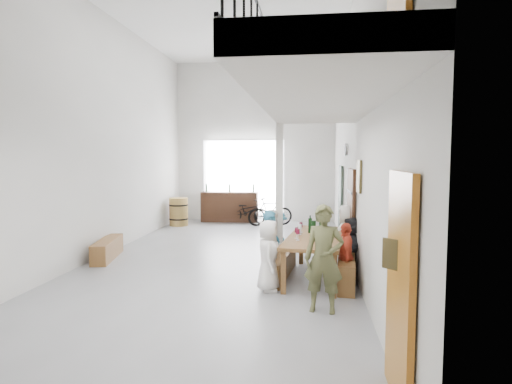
# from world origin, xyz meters

# --- Properties ---
(floor) EXTENTS (12.00, 12.00, 0.00)m
(floor) POSITION_xyz_m (0.00, 0.00, 0.00)
(floor) COLOR slate
(floor) RESTS_ON ground
(room_walls) EXTENTS (12.00, 12.00, 12.00)m
(room_walls) POSITION_xyz_m (0.00, 0.00, 3.55)
(room_walls) COLOR silver
(room_walls) RESTS_ON ground
(gateway_portal) EXTENTS (2.80, 0.08, 2.80)m
(gateway_portal) POSITION_xyz_m (-0.40, 5.94, 1.40)
(gateway_portal) COLOR white
(gateway_portal) RESTS_ON ground
(right_wall_decor) EXTENTS (0.07, 8.28, 5.07)m
(right_wall_decor) POSITION_xyz_m (2.70, -1.87, 1.74)
(right_wall_decor) COLOR #A26015
(right_wall_decor) RESTS_ON ground
(balcony) EXTENTS (1.52, 5.62, 4.00)m
(balcony) POSITION_xyz_m (1.98, -3.13, 2.96)
(balcony) COLOR silver
(balcony) RESTS_ON ground
(tasting_table) EXTENTS (1.25, 2.46, 0.79)m
(tasting_table) POSITION_xyz_m (2.01, -1.02, 0.71)
(tasting_table) COLOR brown
(tasting_table) RESTS_ON ground
(bench_inner) EXTENTS (0.50, 1.84, 0.42)m
(bench_inner) POSITION_xyz_m (1.37, -0.92, 0.21)
(bench_inner) COLOR brown
(bench_inner) RESTS_ON ground
(bench_wall) EXTENTS (0.47, 2.18, 0.50)m
(bench_wall) POSITION_xyz_m (2.57, -1.00, 0.25)
(bench_wall) COLOR brown
(bench_wall) RESTS_ON ground
(tableware) EXTENTS (0.59, 1.28, 0.35)m
(tableware) POSITION_xyz_m (1.95, -1.03, 0.93)
(tableware) COLOR black
(tableware) RESTS_ON tasting_table
(side_bench) EXTENTS (0.63, 1.55, 0.43)m
(side_bench) POSITION_xyz_m (-2.50, -0.03, 0.21)
(side_bench) COLOR brown
(side_bench) RESTS_ON ground
(oak_barrel) EXTENTS (0.61, 0.61, 0.90)m
(oak_barrel) POSITION_xyz_m (-2.32, 4.57, 0.45)
(oak_barrel) COLOR olive
(oak_barrel) RESTS_ON ground
(serving_counter) EXTENTS (1.95, 0.59, 1.02)m
(serving_counter) POSITION_xyz_m (-0.83, 5.65, 0.51)
(serving_counter) COLOR #351C11
(serving_counter) RESTS_ON ground
(counter_bottles) EXTENTS (1.70, 0.13, 0.28)m
(counter_bottles) POSITION_xyz_m (-0.83, 5.67, 1.16)
(counter_bottles) COLOR black
(counter_bottles) RESTS_ON serving_counter
(guest_left_a) EXTENTS (0.43, 0.61, 1.19)m
(guest_left_a) POSITION_xyz_m (1.22, -1.85, 0.59)
(guest_left_a) COLOR white
(guest_left_a) RESTS_ON ground
(guest_left_b) EXTENTS (0.35, 0.49, 1.27)m
(guest_left_b) POSITION_xyz_m (1.22, -1.26, 0.63)
(guest_left_b) COLOR #245F79
(guest_left_b) RESTS_ON ground
(guest_left_c) EXTENTS (0.66, 0.73, 1.22)m
(guest_left_c) POSITION_xyz_m (1.20, -0.66, 0.61)
(guest_left_c) COLOR white
(guest_left_c) RESTS_ON ground
(guest_left_d) EXTENTS (0.65, 0.83, 1.13)m
(guest_left_d) POSITION_xyz_m (1.25, -0.18, 0.56)
(guest_left_d) COLOR #245F79
(guest_left_d) RESTS_ON ground
(guest_right_a) EXTENTS (0.30, 0.67, 1.12)m
(guest_right_a) POSITION_xyz_m (2.51, -1.54, 0.56)
(guest_right_a) COLOR #B4341E
(guest_right_a) RESTS_ON ground
(guest_right_b) EXTENTS (0.53, 1.09, 1.13)m
(guest_right_b) POSITION_xyz_m (2.66, -0.86, 0.56)
(guest_right_b) COLOR black
(guest_right_b) RESTS_ON ground
(guest_right_c) EXTENTS (0.47, 0.67, 1.29)m
(guest_right_c) POSITION_xyz_m (2.63, -0.29, 0.64)
(guest_right_c) COLOR white
(guest_right_c) RESTS_ON ground
(host_standing) EXTENTS (0.62, 0.45, 1.55)m
(host_standing) POSITION_xyz_m (2.10, -2.71, 0.78)
(host_standing) COLOR #494A29
(host_standing) RESTS_ON ground
(potted_plant) EXTENTS (0.35, 0.30, 0.38)m
(potted_plant) POSITION_xyz_m (2.45, 0.68, 0.19)
(potted_plant) COLOR #1B4C15
(potted_plant) RESTS_ON ground
(bicycle_near) EXTENTS (1.68, 1.18, 0.84)m
(bicycle_near) POSITION_xyz_m (-0.14, 5.29, 0.42)
(bicycle_near) COLOR black
(bicycle_near) RESTS_ON ground
(bicycle_far) EXTENTS (1.55, 0.98, 0.91)m
(bicycle_far) POSITION_xyz_m (0.64, 4.92, 0.45)
(bicycle_far) COLOR black
(bicycle_far) RESTS_ON ground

